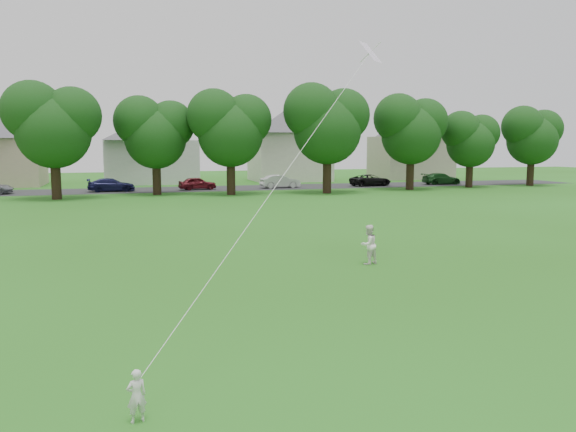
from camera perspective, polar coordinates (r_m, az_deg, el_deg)
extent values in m
plane|color=#255B14|center=(13.20, -2.74, -11.20)|extent=(160.00, 160.00, 0.00)
cube|color=#2D2D30|center=(54.42, -13.17, 2.61)|extent=(90.00, 7.00, 0.01)
imported|color=silver|center=(9.16, -15.14, -17.22)|extent=(0.35, 0.27, 0.83)
imported|color=white|center=(19.94, 8.18, -2.89)|extent=(0.83, 0.75, 1.40)
plane|color=white|center=(20.74, 8.38, 16.16)|extent=(1.11, 1.10, 0.73)
cylinder|color=white|center=(14.16, 1.26, 6.58)|extent=(0.01, 0.01, 14.94)
cylinder|color=black|center=(47.07, -22.52, 3.71)|extent=(0.74, 0.74, 3.52)
cylinder|color=black|center=(48.95, -13.20, 4.00)|extent=(0.72, 0.72, 3.22)
cylinder|color=black|center=(47.91, -5.82, 4.22)|extent=(0.73, 0.73, 3.44)
cylinder|color=black|center=(49.29, 3.99, 4.47)|extent=(0.76, 0.76, 3.69)
cylinder|color=black|center=(54.46, 12.30, 4.47)|extent=(0.74, 0.74, 3.48)
cylinder|color=black|center=(58.94, 17.94, 4.21)|extent=(0.69, 0.69, 2.93)
cylinder|color=black|center=(63.72, 23.41, 4.28)|extent=(0.71, 0.71, 3.19)
imported|color=#13143D|center=(53.31, -17.51, 3.03)|extent=(4.20, 1.80, 1.21)
imported|color=maroon|center=(53.71, -9.18, 3.30)|extent=(3.69, 1.89, 1.20)
imported|color=#B9B9B9|center=(55.29, -0.81, 3.54)|extent=(3.93, 1.52, 1.28)
imported|color=black|center=(58.63, 8.38, 3.63)|extent=(4.43, 2.32, 1.19)
imported|color=#164319|center=(62.53, 15.32, 3.67)|extent=(4.23, 1.87, 1.21)
cube|color=silver|center=(64.28, -13.73, 5.37)|extent=(9.84, 7.22, 4.71)
pyramid|color=#4F4D52|center=(64.33, -13.86, 9.77)|extent=(14.20, 14.20, 2.59)
cube|color=silver|center=(66.93, 0.14, 6.01)|extent=(8.68, 7.23, 5.60)
pyramid|color=#4F4D52|center=(67.06, 0.15, 11.04)|extent=(12.52, 12.52, 3.08)
cube|color=#B0A592|center=(73.08, 12.33, 5.82)|extent=(9.04, 6.73, 5.27)
pyramid|color=#4F4D52|center=(73.17, 12.45, 10.15)|extent=(13.04, 13.04, 2.90)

